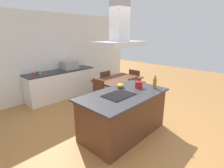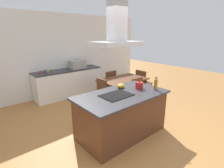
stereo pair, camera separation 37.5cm
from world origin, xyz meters
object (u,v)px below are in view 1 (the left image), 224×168
Objects in this scene: dining_table at (118,81)px; chair_facing_island at (136,91)px; olive_oil_bottle at (155,83)px; coffee_mug_yellow at (40,72)px; countertop_microwave at (70,65)px; coffee_mug_red at (33,74)px; range_hood at (120,31)px; mixing_bowl at (121,85)px; chair_facing_back_wall at (103,82)px; tea_kettle at (139,85)px; cooktop at (119,95)px; coffee_mug_blue at (37,73)px; chair_at_left_end at (96,94)px; chair_at_right_end at (136,80)px.

dining_table is 1.57× the size of chair_facing_island.
olive_oil_bottle reaches higher than coffee_mug_yellow.
countertop_microwave is 1.80m from dining_table.
coffee_mug_red is 0.10× the size of range_hood.
chair_facing_back_wall is (0.97, 1.59, -0.44)m from mixing_bowl.
olive_oil_bottle is (0.21, -0.28, 0.05)m from tea_kettle.
range_hood is (-0.00, 0.00, 1.20)m from cooktop.
mixing_bowl is at bearing -136.40° from dining_table.
dining_table is 0.68m from chair_facing_island.
coffee_mug_yellow is (-1.13, 3.18, -0.07)m from olive_oil_bottle.
olive_oil_bottle reaches higher than mixing_bowl.
mixing_bowl reaches higher than coffee_mug_red.
coffee_mug_blue is (-1.12, -0.02, -0.09)m from countertop_microwave.
mixing_bowl is 1.09m from chair_facing_island.
chair_at_left_end is at bearing 143.99° from chair_facing_island.
chair_facing_back_wall is at bearing -32.05° from coffee_mug_yellow.
coffee_mug_red is 0.10× the size of chair_at_left_end.
range_hood is at bearing -85.11° from coffee_mug_yellow.
olive_oil_bottle is at bearing -108.10° from dining_table.
dining_table is 0.68m from chair_facing_back_wall.
countertop_microwave is 1.25m from coffee_mug_red.
olive_oil_bottle is 0.31× the size of range_hood.
olive_oil_bottle reaches higher than chair_facing_island.
tea_kettle is at bearing 0.37° from range_hood.
chair_facing_back_wall is at bearing 77.24° from olive_oil_bottle.
coffee_mug_red reaches higher than chair_at_right_end.
range_hood is at bearing -110.53° from chair_at_left_end.
cooktop is 1.20× the size of countertop_microwave.
chair_facing_back_wall and chair_at_right_end have the same top height.
coffee_mug_red reaches higher than dining_table.
olive_oil_bottle is at bearing -74.21° from chair_at_left_end.
coffee_mug_yellow is 0.10× the size of chair_facing_back_wall.
olive_oil_bottle is at bearing -53.07° from tea_kettle.
coffee_mug_red is 0.10× the size of chair_facing_island.
olive_oil_bottle is 3.12× the size of coffee_mug_blue.
olive_oil_bottle reaches higher than cooktop.
olive_oil_bottle is at bearing -120.40° from chair_facing_island.
coffee_mug_blue is (0.13, 0.02, 0.00)m from coffee_mug_red.
range_hood is (-0.67, -0.00, 1.13)m from tea_kettle.
chair_facing_back_wall is at bearing 58.63° from mixing_bowl.
tea_kettle is 0.24× the size of chair_facing_back_wall.
countertop_microwave is (0.10, 2.88, 0.07)m from tea_kettle.
chair_facing_island is at bearing -36.01° from chair_at_left_end.
chair_facing_back_wall is 2.83m from range_hood.
dining_table is 0.93m from chair_at_left_end.
coffee_mug_yellow reaches higher than chair_at_right_end.
chair_at_left_end is at bearing 86.79° from mixing_bowl.
chair_facing_back_wall and chair_at_left_end have the same top height.
countertop_microwave is 1.27m from chair_facing_back_wall.
dining_table is at bearing 60.16° from tea_kettle.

